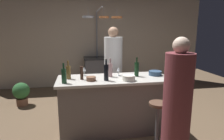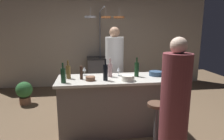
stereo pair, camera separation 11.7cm
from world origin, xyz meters
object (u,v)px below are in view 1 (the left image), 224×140
at_px(chef, 113,73).
at_px(bar_stool_right, 157,123).
at_px(mixing_bowl_blue, 155,73).
at_px(wine_bottle_red, 137,69).
at_px(wine_glass_by_chef, 119,70).
at_px(wine_bottle_dark, 106,72).
at_px(mixing_bowl_ceramic, 129,78).
at_px(wine_bottle_rose, 110,70).
at_px(mixing_bowl_wooden, 91,79).
at_px(stove_range, 98,73).
at_px(wine_bottle_green, 64,76).
at_px(pepper_mill, 82,73).
at_px(potted_plant, 21,92).
at_px(guest_right, 177,109).
at_px(wine_bottle_amber, 68,72).
at_px(wine_glass_near_right_guest, 84,70).

distance_m(chef, bar_stool_right, 1.53).
bearing_deg(mixing_bowl_blue, wine_bottle_red, -177.71).
bearing_deg(wine_glass_by_chef, mixing_bowl_blue, -7.19).
height_order(wine_bottle_dark, mixing_bowl_ceramic, wine_bottle_dark).
bearing_deg(bar_stool_right, wine_bottle_red, 99.90).
bearing_deg(wine_bottle_rose, mixing_bowl_blue, -2.19).
bearing_deg(mixing_bowl_wooden, wine_bottle_rose, 32.20).
bearing_deg(wine_bottle_rose, stove_range, 89.06).
distance_m(wine_bottle_green, wine_bottle_rose, 0.78).
distance_m(chef, pepper_mill, 1.07).
bearing_deg(pepper_mill, wine_glass_by_chef, 14.39).
xyz_separation_m(chef, potted_plant, (-1.96, 0.60, -0.50)).
bearing_deg(chef, mixing_bowl_wooden, -119.01).
distance_m(wine_bottle_dark, mixing_bowl_blue, 0.90).
bearing_deg(guest_right, wine_bottle_red, 100.33).
bearing_deg(wine_bottle_green, bar_stool_right, -18.55).
relative_size(wine_bottle_green, mixing_bowl_wooden, 2.06).
bearing_deg(wine_bottle_dark, wine_bottle_amber, 160.60).
relative_size(wine_bottle_red, wine_bottle_green, 1.07).
relative_size(chef, wine_glass_near_right_guest, 11.77).
height_order(wine_bottle_amber, mixing_bowl_wooden, wine_bottle_amber).
bearing_deg(guest_right, wine_glass_near_right_guest, 130.73).
relative_size(mixing_bowl_ceramic, mixing_bowl_wooden, 1.33).
bearing_deg(wine_bottle_rose, wine_bottle_red, -5.62).
bearing_deg(potted_plant, wine_bottle_rose, -36.39).
bearing_deg(pepper_mill, wine_bottle_dark, -18.87).
bearing_deg(bar_stool_right, stove_range, 99.54).
bearing_deg(wine_bottle_red, mixing_bowl_blue, 2.29).
xyz_separation_m(wine_bottle_green, wine_bottle_rose, (0.73, 0.29, 0.00)).
relative_size(wine_bottle_red, mixing_bowl_ceramic, 1.66).
height_order(wine_bottle_dark, wine_glass_near_right_guest, wine_bottle_dark).
height_order(potted_plant, wine_bottle_amber, wine_bottle_amber).
relative_size(chef, wine_glass_by_chef, 11.77).
xyz_separation_m(chef, pepper_mill, (-0.65, -0.82, 0.21)).
distance_m(wine_bottle_rose, wine_bottle_dark, 0.26).
relative_size(wine_bottle_green, wine_bottle_amber, 1.02).
height_order(wine_bottle_rose, wine_bottle_amber, wine_bottle_rose).
xyz_separation_m(wine_glass_by_chef, mixing_bowl_blue, (0.62, -0.08, -0.07)).
relative_size(potted_plant, wine_bottle_dark, 1.56).
xyz_separation_m(chef, wine_glass_by_chef, (-0.03, -0.66, 0.21)).
bearing_deg(wine_glass_near_right_guest, bar_stool_right, -41.04).
height_order(stove_range, pepper_mill, pepper_mill).
bearing_deg(wine_bottle_red, wine_bottle_dark, -160.40).
bearing_deg(mixing_bowl_wooden, pepper_mill, 144.14).
height_order(stove_range, wine_glass_by_chef, wine_glass_by_chef).
relative_size(chef, potted_plant, 3.30).
xyz_separation_m(potted_plant, wine_bottle_rose, (1.78, -1.31, 0.72)).
xyz_separation_m(guest_right, wine_glass_by_chef, (-0.48, 1.13, 0.27)).
bearing_deg(mixing_bowl_blue, mixing_bowl_ceramic, -153.20).
height_order(stove_range, wine_bottle_red, wine_bottle_red).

